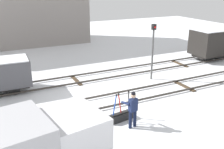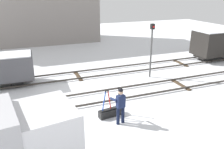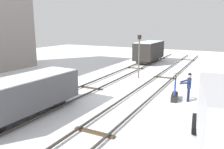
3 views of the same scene
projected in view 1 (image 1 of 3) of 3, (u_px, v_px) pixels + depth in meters
The scene contains 7 objects.
ground_plane at pixel (99, 104), 14.12m from camera, with size 60.00×60.00×0.00m, color white.
track_main_line at pixel (99, 102), 14.08m from camera, with size 44.00×1.94×0.18m.
track_siding_near at pixel (76, 79), 17.45m from camera, with size 44.00×1.94×0.18m.
switch_lever_frame at pixel (121, 116), 12.39m from camera, with size 1.28×0.53×1.45m.
rail_worker at pixel (133, 107), 11.55m from camera, with size 0.61×0.71×1.77m.
signal_post at pixel (153, 46), 17.05m from camera, with size 0.24×0.32×3.75m.
freight_car_mid_siding at pixel (222, 41), 22.47m from camera, with size 5.61×2.21×2.58m.
Camera 1 is at (-4.96, -11.79, 6.24)m, focal length 41.54 mm.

